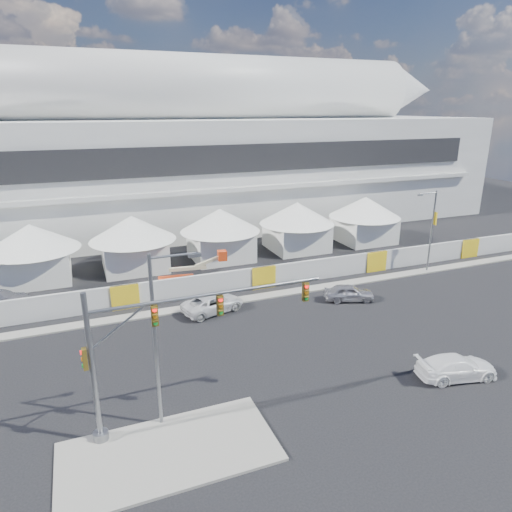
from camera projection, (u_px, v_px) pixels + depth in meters
name	position (u px, v px, depth m)	size (l,w,h in m)	color
ground	(263.00, 390.00, 26.10)	(160.00, 160.00, 0.00)	black
median_island	(169.00, 452.00, 21.33)	(10.00, 5.00, 0.15)	gray
far_curb	(405.00, 274.00, 44.13)	(80.00, 1.20, 0.12)	gray
stadium	(207.00, 153.00, 62.90)	(80.00, 24.80, 21.98)	silver
tent_row	(178.00, 234.00, 46.51)	(53.40, 8.40, 5.40)	white
hoarding_fence	(263.00, 277.00, 40.71)	(70.00, 0.25, 2.00)	silver
scaffold_tower	(445.00, 170.00, 72.16)	(4.40, 4.40, 12.00)	#595B60
sedan_silver	(349.00, 293.00, 38.05)	(4.11, 1.65, 1.40)	#B1B0B5
pickup_curb	(213.00, 303.00, 35.99)	(5.02, 2.31, 1.39)	silver
pickup_near	(456.00, 367.00, 27.15)	(4.83, 1.96, 1.40)	white
lot_car_c	(1.00, 298.00, 37.13)	(4.42, 1.80, 1.28)	#B9B8BE
traffic_mast	(148.00, 350.00, 21.60)	(11.98, 0.74, 7.64)	gray
streetlight_median	(160.00, 330.00, 21.75)	(2.49, 0.25, 9.00)	gray
streetlight_curb	(431.00, 226.00, 43.58)	(2.37, 0.53, 8.01)	gray
boom_lift	(183.00, 278.00, 40.92)	(6.29, 1.80, 3.15)	red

